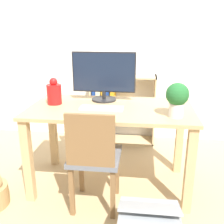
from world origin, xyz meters
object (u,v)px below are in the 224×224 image
at_px(monitor, 104,75).
at_px(potted_plant, 177,98).
at_px(bookshelf, 111,110).
at_px(vase, 54,93).
at_px(chair, 94,156).
at_px(keyboard, 102,108).

xyz_separation_m(monitor, potted_plant, (0.63, -0.41, -0.09)).
bearing_deg(bookshelf, vase, -112.14).
height_order(monitor, chair, monitor).
bearing_deg(keyboard, vase, 166.50).
relative_size(vase, potted_plant, 0.89).
bearing_deg(chair, keyboard, 96.44).
xyz_separation_m(vase, bookshelf, (0.40, 0.98, -0.46)).
xyz_separation_m(vase, potted_plant, (1.05, -0.23, 0.05)).
distance_m(monitor, keyboard, 0.37).
relative_size(monitor, keyboard, 1.59).
bearing_deg(potted_plant, vase, 167.46).
bearing_deg(monitor, bookshelf, 92.02).
height_order(vase, chair, vase).
xyz_separation_m(potted_plant, chair, (-0.62, -0.17, -0.45)).
bearing_deg(bookshelf, keyboard, -87.38).
bearing_deg(keyboard, monitor, 94.29).
height_order(potted_plant, chair, potted_plant).
xyz_separation_m(potted_plant, bookshelf, (-0.66, 1.21, -0.51)).
bearing_deg(potted_plant, chair, -164.45).
distance_m(monitor, potted_plant, 0.76).
relative_size(monitor, vase, 2.47).
bearing_deg(bookshelf, monitor, -87.98).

